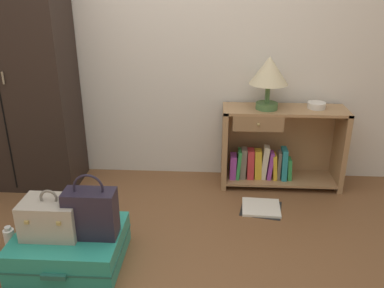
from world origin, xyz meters
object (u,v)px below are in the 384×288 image
Objects in this scene: wardrobe at (12,71)px; bookshelf at (276,148)px; table_lamp at (269,73)px; bowl at (316,105)px; open_book_on_floor at (261,208)px; train_case at (52,217)px; suitcase_large at (70,247)px; bottle at (10,239)px; handbag at (91,213)px.

wardrobe is 1.95× the size of bookshelf.
wardrobe is at bearing -178.91° from table_lamp.
bowl is 0.92m from open_book_on_floor.
table_lamp reaches higher than bowl.
open_book_on_floor is (-0.43, -0.44, -0.68)m from bowl.
train_case is at bearing -142.30° from bookshelf.
suitcase_large is at bearing -145.94° from bowl.
table_lamp is (1.98, 0.04, 0.00)m from wardrobe.
bottle is at bearing -72.50° from wardrobe.
handbag is (0.88, -1.05, -0.59)m from wardrobe.
wardrobe is 10.94× the size of bottle.
wardrobe is 13.44× the size of bowl.
wardrobe is 4.61× the size of table_lamp.
train_case is (-1.74, -1.13, -0.37)m from bowl.
suitcase_large is at bearing -140.89° from bookshelf.
bowl reaches higher than bookshelf.
handbag is (-1.50, -1.13, -0.33)m from bowl.
open_book_on_floor is at bearing 27.93° from train_case.
bowl is 0.35× the size of handbag.
train_case is at bearing -173.65° from suitcase_large.
bowl is 2.08m from suitcase_large.
bottle is at bearing 164.35° from train_case.
bookshelf is 1.77m from suitcase_large.
train_case is at bearing -147.01° from bowl.
open_book_on_floor is (1.07, 0.70, -0.35)m from handbag.
train_case reaches higher than open_book_on_floor.
suitcase_large is (-1.37, -1.11, -0.22)m from bookshelf.
bowl is 1.90m from handbag.
bookshelf is at bearing 39.11° from suitcase_large.
open_book_on_floor is (-0.14, -0.43, -0.31)m from bookshelf.
wardrobe reaches higher than train_case.
bowl is 0.81× the size of bottle.
handbag is (0.24, -0.00, 0.04)m from train_case.
open_book_on_floor is at bearing 33.13° from handbag.
open_book_on_floor is at bearing -10.40° from wardrobe.
handbag is at bearing -9.67° from bottle.
bookshelf is 5.62× the size of bottle.
bowl reaches higher than open_book_on_floor.
wardrobe is 2.18m from bookshelf.
bookshelf is 1.83m from train_case.
handbag is 1.32m from open_book_on_floor.
wardrobe reaches higher than bottle.
wardrobe is at bearing 124.75° from suitcase_large.
bookshelf is at bearing 17.51° from table_lamp.
train_case is at bearing -141.04° from table_lamp.
wardrobe is at bearing 129.84° from handbag.
open_book_on_floor is at bearing -108.52° from bookshelf.
bowl reaches higher than suitcase_large.
bookshelf is 2.43× the size of handbag.
suitcase_large is 1.59× the size of handbag.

